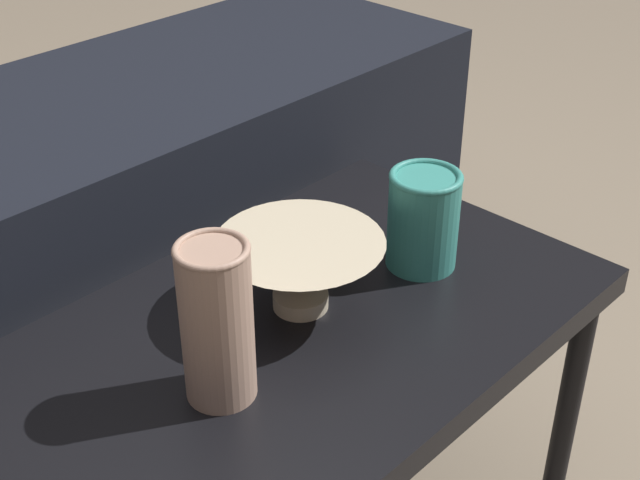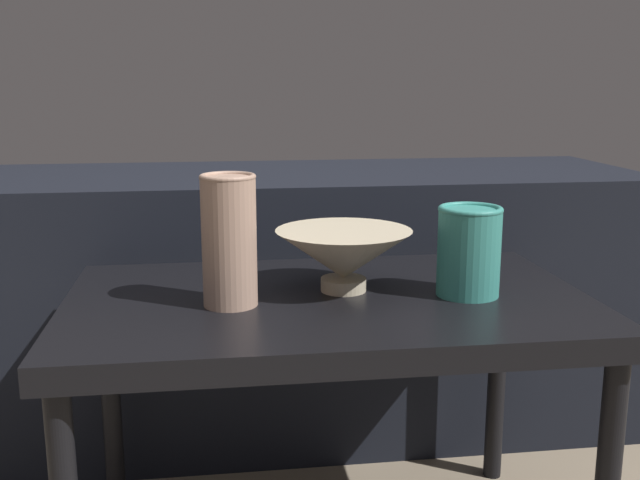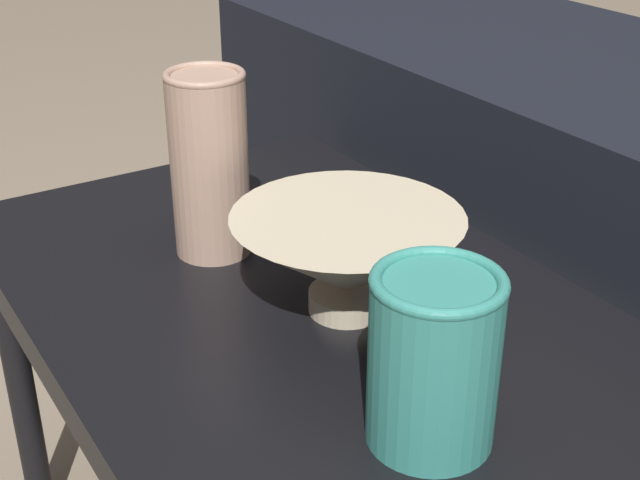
# 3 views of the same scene
# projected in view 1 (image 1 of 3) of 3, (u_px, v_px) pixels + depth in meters

# --- Properties ---
(table) EXTENTS (0.84, 0.51, 0.47)m
(table) POSITION_uv_depth(u_px,v_px,m) (298.00, 352.00, 1.19)
(table) COLOR black
(table) RESTS_ON ground_plane
(couch_backdrop) EXTENTS (1.59, 0.50, 0.60)m
(couch_backdrop) POSITION_uv_depth(u_px,v_px,m) (78.00, 270.00, 1.58)
(couch_backdrop) COLOR black
(couch_backdrop) RESTS_ON ground_plane
(bowl) EXTENTS (0.22, 0.22, 0.10)m
(bowl) POSITION_uv_depth(u_px,v_px,m) (300.00, 269.00, 1.16)
(bowl) COLOR #C1B293
(bowl) RESTS_ON table
(vase_textured_left) EXTENTS (0.09, 0.09, 0.20)m
(vase_textured_left) POSITION_uv_depth(u_px,v_px,m) (217.00, 321.00, 1.00)
(vase_textured_left) COLOR tan
(vase_textured_left) RESTS_ON table
(vase_colorful_right) EXTENTS (0.10, 0.10, 0.15)m
(vase_colorful_right) POSITION_uv_depth(u_px,v_px,m) (423.00, 218.00, 1.25)
(vase_colorful_right) COLOR teal
(vase_colorful_right) RESTS_ON table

